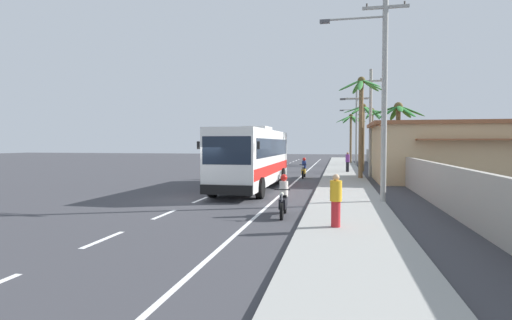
{
  "coord_description": "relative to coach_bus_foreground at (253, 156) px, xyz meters",
  "views": [
    {
      "loc": [
        6.41,
        -17.97,
        2.69
      ],
      "look_at": [
        1.68,
        4.96,
        1.7
      ],
      "focal_mm": 28.18,
      "sensor_mm": 36.0,
      "label": 1
    }
  ],
  "objects": [
    {
      "name": "palm_second",
      "position": [
        8.87,
        27.72,
        2.92
      ],
      "size": [
        4.11,
        3.74,
        6.95
      ],
      "color": "brown",
      "rests_on": "ground"
    },
    {
      "name": "utility_pole_mid",
      "position": [
        7.25,
        10.01,
        2.62
      ],
      "size": [
        3.34,
        0.24,
        8.51
      ],
      "color": "#9E9E99",
      "rests_on": "ground"
    },
    {
      "name": "palm_fourth",
      "position": [
        6.41,
        30.48,
        2.81
      ],
      "size": [
        3.85,
        3.44,
        6.47
      ],
      "color": "brown",
      "rests_on": "ground"
    },
    {
      "name": "pedestrian_near_kerb",
      "position": [
        5.68,
        13.47,
        -0.87
      ],
      "size": [
        0.36,
        0.36,
        1.74
      ],
      "rotation": [
        0.0,
        0.0,
        0.83
      ],
      "color": "black",
      "rests_on": "sidewalk_kerb"
    },
    {
      "name": "coach_bus_foreground",
      "position": [
        0.0,
        0.0,
        0.0
      ],
      "size": [
        2.94,
        11.44,
        3.7
      ],
      "color": "white",
      "rests_on": "ground"
    },
    {
      "name": "roadside_building",
      "position": [
        14.3,
        6.61,
        0.14
      ],
      "size": [
        14.46,
        7.68,
        4.11
      ],
      "color": "tan",
      "rests_on": "ground"
    },
    {
      "name": "boundary_wall",
      "position": [
        9.08,
        9.01,
        -1.01
      ],
      "size": [
        0.24,
        60.0,
        1.83
      ],
      "primitive_type": "cube",
      "color": "#9E998E",
      "rests_on": "ground"
    },
    {
      "name": "ground_plane",
      "position": [
        -1.52,
        -4.99,
        -1.93
      ],
      "size": [
        160.0,
        160.0,
        0.0
      ],
      "primitive_type": "plane",
      "color": "#3A3A3F"
    },
    {
      "name": "palm_farthest",
      "position": [
        7.13,
        16.41,
        2.75
      ],
      "size": [
        3.58,
        3.19,
        6.43
      ],
      "color": "brown",
      "rests_on": "ground"
    },
    {
      "name": "pedestrian_midwalk",
      "position": [
        4.82,
        -10.61,
        -0.95
      ],
      "size": [
        0.36,
        0.36,
        1.61
      ],
      "rotation": [
        0.0,
        0.0,
        3.11
      ],
      "color": "red",
      "rests_on": "sidewalk_kerb"
    },
    {
      "name": "motorcycle_trailing",
      "position": [
        2.92,
        -8.39,
        -1.29
      ],
      "size": [
        0.56,
        1.96,
        1.54
      ],
      "color": "black",
      "rests_on": "ground"
    },
    {
      "name": "utility_pole_far",
      "position": [
        6.82,
        24.72,
        2.8
      ],
      "size": [
        3.19,
        0.24,
        8.8
      ],
      "color": "#9E9E99",
      "rests_on": "ground"
    },
    {
      "name": "sidewalk_kerb",
      "position": [
        5.28,
        5.01,
        -1.86
      ],
      "size": [
        3.2,
        90.0,
        0.14
      ],
      "primitive_type": "cube",
      "color": "#999993",
      "rests_on": "ground"
    },
    {
      "name": "palm_nearest",
      "position": [
        8.7,
        4.65,
        2.05
      ],
      "size": [
        3.47,
        3.45,
        5.36
      ],
      "color": "brown",
      "rests_on": "ground"
    },
    {
      "name": "utility_pole_nearest",
      "position": [
        6.72,
        -4.69,
        3.62
      ],
      "size": [
        3.77,
        0.24,
        10.49
      ],
      "color": "#9E9E99",
      "rests_on": "ground"
    },
    {
      "name": "lane_markings",
      "position": [
        0.66,
        9.65,
        -1.92
      ],
      "size": [
        3.61,
        71.0,
        0.01
      ],
      "color": "white",
      "rests_on": "ground"
    },
    {
      "name": "motorcycle_beside_bus",
      "position": [
        2.26,
        8.17,
        -1.28
      ],
      "size": [
        0.56,
        1.96,
        1.57
      ],
      "color": "black",
      "rests_on": "ground"
    },
    {
      "name": "palm_third",
      "position": [
        6.48,
        7.26,
        3.38
      ],
      "size": [
        3.46,
        3.51,
        7.51
      ],
      "color": "brown",
      "rests_on": "ground"
    }
  ]
}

